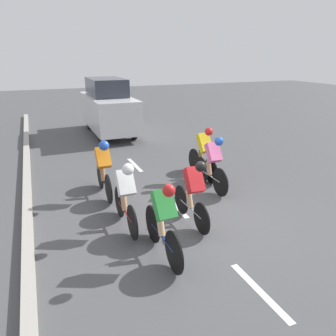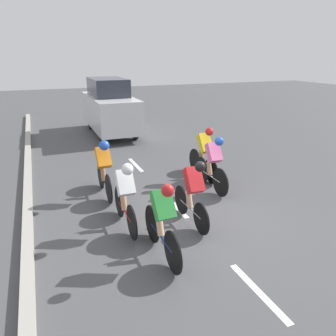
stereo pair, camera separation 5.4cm
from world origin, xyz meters
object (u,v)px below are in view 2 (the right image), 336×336
(support_car, at_px, (110,107))
(cyclist_white, at_px, (125,194))
(cyclist_red, at_px, (193,191))
(cyclist_orange, at_px, (104,166))
(cyclist_pink, at_px, (213,162))
(cyclist_green, at_px, (163,219))
(cyclist_yellow, at_px, (204,152))

(support_car, bearing_deg, cyclist_white, 79.43)
(cyclist_red, xyz_separation_m, cyclist_white, (1.31, -0.35, 0.01))
(cyclist_orange, xyz_separation_m, cyclist_white, (-0.07, 1.74, -0.02))
(cyclist_orange, relative_size, cyclist_pink, 0.99)
(cyclist_orange, xyz_separation_m, cyclist_pink, (-2.66, 0.62, -0.03))
(cyclist_green, distance_m, cyclist_white, 1.26)
(cyclist_green, relative_size, support_car, 0.38)
(cyclist_green, bearing_deg, cyclist_red, -138.83)
(cyclist_white, bearing_deg, cyclist_green, 104.69)
(cyclist_pink, distance_m, support_car, 7.39)
(cyclist_pink, relative_size, support_car, 0.38)
(cyclist_orange, xyz_separation_m, cyclist_red, (-1.38, 2.09, -0.03))
(cyclist_green, height_order, support_car, support_car)
(cyclist_yellow, height_order, cyclist_white, cyclist_yellow)
(cyclist_orange, distance_m, cyclist_yellow, 2.87)
(support_car, bearing_deg, cyclist_orange, 76.23)
(cyclist_red, height_order, support_car, support_car)
(cyclist_green, xyz_separation_m, support_car, (-1.25, -9.64, 0.42))
(support_car, bearing_deg, cyclist_red, 88.29)
(cyclist_yellow, bearing_deg, cyclist_pink, 76.35)
(cyclist_green, distance_m, cyclist_pink, 3.26)
(cyclist_white, bearing_deg, cyclist_pink, -156.74)
(cyclist_orange, height_order, cyclist_pink, cyclist_orange)
(cyclist_yellow, distance_m, cyclist_white, 3.41)
(cyclist_red, bearing_deg, cyclist_yellow, -122.78)
(cyclist_red, distance_m, support_car, 8.79)
(cyclist_pink, bearing_deg, cyclist_red, 48.86)
(support_car, bearing_deg, cyclist_pink, 97.94)
(cyclist_orange, xyz_separation_m, cyclist_yellow, (-2.86, -0.22, -0.00))
(cyclist_white, xyz_separation_m, cyclist_pink, (-2.59, -1.11, -0.01))
(cyclist_orange, relative_size, cyclist_red, 1.07)
(cyclist_red, xyz_separation_m, support_car, (-0.26, -8.78, 0.42))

